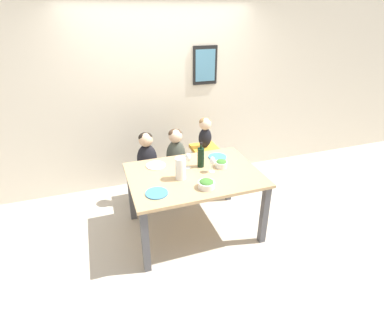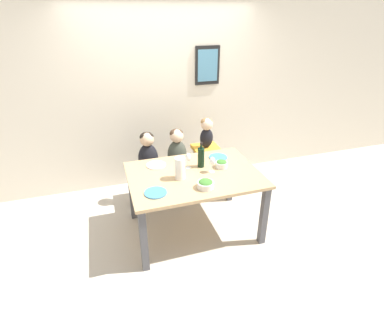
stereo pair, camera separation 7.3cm
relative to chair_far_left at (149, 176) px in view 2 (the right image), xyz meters
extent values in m
plane|color=#BCB2A3|center=(0.38, -0.76, -0.39)|extent=(14.00, 14.00, 0.00)
cube|color=beige|center=(0.38, 0.58, 0.96)|extent=(10.00, 0.06, 2.70)
cube|color=black|center=(1.00, 0.54, 1.31)|extent=(0.35, 0.02, 0.53)
cube|color=teal|center=(1.00, 0.53, 1.31)|extent=(0.29, 0.00, 0.43)
cube|color=tan|center=(0.38, -0.76, 0.36)|extent=(1.44, 1.02, 0.03)
cube|color=#4C4C51|center=(-0.28, -1.21, -0.02)|extent=(0.07, 0.07, 0.73)
cube|color=#4C4C51|center=(1.04, -1.21, -0.02)|extent=(0.07, 0.07, 0.73)
cube|color=#4C4C51|center=(-0.28, -0.31, -0.02)|extent=(0.07, 0.07, 0.73)
cube|color=#4C4C51|center=(1.04, -0.31, -0.02)|extent=(0.07, 0.07, 0.73)
cylinder|color=silver|center=(-0.15, -0.15, -0.18)|extent=(0.04, 0.04, 0.41)
cylinder|color=silver|center=(0.15, -0.15, -0.18)|extent=(0.04, 0.04, 0.41)
cylinder|color=silver|center=(-0.15, 0.15, -0.18)|extent=(0.04, 0.04, 0.41)
cylinder|color=silver|center=(0.15, 0.15, -0.18)|extent=(0.04, 0.04, 0.41)
cube|color=#2D2D33|center=(0.00, 0.00, 0.05)|extent=(0.41, 0.42, 0.05)
cylinder|color=silver|center=(0.24, -0.15, -0.18)|extent=(0.04, 0.04, 0.41)
cylinder|color=silver|center=(0.54, -0.15, -0.18)|extent=(0.04, 0.04, 0.41)
cylinder|color=silver|center=(0.24, 0.15, -0.18)|extent=(0.04, 0.04, 0.41)
cylinder|color=silver|center=(0.54, 0.15, -0.18)|extent=(0.04, 0.04, 0.41)
cube|color=#2D2D33|center=(0.39, 0.00, 0.05)|extent=(0.41, 0.42, 0.05)
cylinder|color=silver|center=(0.67, -0.13, -0.06)|extent=(0.04, 0.04, 0.65)
cylinder|color=silver|center=(0.94, -0.13, -0.06)|extent=(0.04, 0.04, 0.65)
cylinder|color=silver|center=(0.67, 0.13, -0.06)|extent=(0.04, 0.04, 0.65)
cylinder|color=silver|center=(0.94, 0.13, -0.06)|extent=(0.04, 0.04, 0.65)
cube|color=gold|center=(0.80, 0.00, 0.29)|extent=(0.35, 0.35, 0.05)
ellipsoid|color=black|center=(0.00, 0.00, 0.27)|extent=(0.26, 0.17, 0.39)
sphere|color=#D6AD89|center=(0.00, 0.00, 0.53)|extent=(0.18, 0.18, 0.18)
ellipsoid|color=black|center=(0.00, 0.01, 0.56)|extent=(0.18, 0.17, 0.13)
ellipsoid|color=#3D4238|center=(0.39, 0.00, 0.27)|extent=(0.26, 0.17, 0.39)
sphere|color=beige|center=(0.39, 0.00, 0.53)|extent=(0.18, 0.18, 0.18)
ellipsoid|color=#473323|center=(0.39, 0.01, 0.56)|extent=(0.18, 0.17, 0.13)
ellipsoid|color=black|center=(0.80, 0.00, 0.45)|extent=(0.18, 0.12, 0.27)
sphere|color=beige|center=(0.80, 0.00, 0.65)|extent=(0.16, 0.16, 0.16)
ellipsoid|color=olive|center=(0.80, 0.01, 0.67)|extent=(0.16, 0.15, 0.11)
cylinder|color=black|center=(0.51, -0.63, 0.49)|extent=(0.08, 0.08, 0.23)
cylinder|color=black|center=(0.51, -0.63, 0.64)|extent=(0.03, 0.03, 0.07)
cylinder|color=black|center=(0.51, -0.63, 0.66)|extent=(0.03, 0.03, 0.02)
cylinder|color=white|center=(0.21, -0.82, 0.50)|extent=(0.11, 0.11, 0.24)
cylinder|color=white|center=(0.59, -0.79, 0.38)|extent=(0.06, 0.06, 0.00)
cylinder|color=white|center=(0.59, -0.79, 0.42)|extent=(0.01, 0.01, 0.08)
ellipsoid|color=white|center=(0.59, -0.79, 0.51)|extent=(0.07, 0.07, 0.10)
cylinder|color=white|center=(0.36, -0.62, 0.38)|extent=(0.06, 0.06, 0.00)
cylinder|color=white|center=(0.36, -0.62, 0.42)|extent=(0.01, 0.01, 0.08)
ellipsoid|color=white|center=(0.36, -0.62, 0.51)|extent=(0.07, 0.07, 0.10)
cylinder|color=white|center=(0.40, -1.08, 0.41)|extent=(0.17, 0.17, 0.07)
ellipsoid|color=#3D752D|center=(0.40, -1.08, 0.44)|extent=(0.15, 0.15, 0.05)
cylinder|color=white|center=(0.73, -0.71, 0.41)|extent=(0.14, 0.14, 0.07)
ellipsoid|color=#3D752D|center=(0.73, -0.71, 0.44)|extent=(0.12, 0.12, 0.05)
cylinder|color=teal|center=(-0.10, -1.03, 0.38)|extent=(0.22, 0.22, 0.01)
cylinder|color=silver|center=(0.02, -0.45, 0.38)|extent=(0.22, 0.22, 0.01)
cylinder|color=teal|center=(0.79, -0.47, 0.38)|extent=(0.22, 0.22, 0.01)
camera|label=1|loc=(-0.57, -3.49, 1.99)|focal=28.00mm
camera|label=2|loc=(-0.51, -3.51, 1.99)|focal=28.00mm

